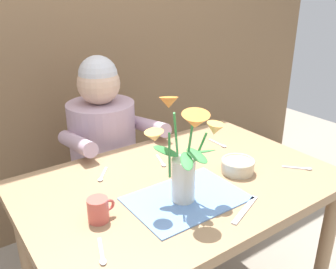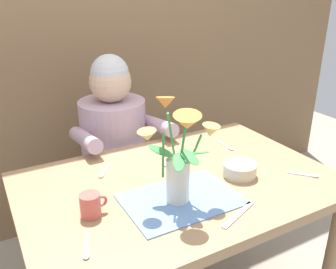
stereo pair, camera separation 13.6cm
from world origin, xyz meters
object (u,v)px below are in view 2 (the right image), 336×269
flower_vase (179,156)px  ceramic_bowl (240,169)px  dinner_knife (239,214)px  coffee_cup (91,205)px  seated_person (115,161)px

flower_vase → ceramic_bowl: flower_vase is taller
flower_vase → dinner_knife: bearing=-50.1°
flower_vase → dinner_knife: (0.14, -0.16, -0.18)m
ceramic_bowl → coffee_cup: 0.60m
dinner_knife → coffee_cup: 0.49m
seated_person → dinner_knife: bearing=-86.6°
flower_vase → ceramic_bowl: size_ratio=2.67×
seated_person → dinner_knife: (0.09, -0.91, 0.18)m
coffee_cup → seated_person: bearing=63.5°
flower_vase → coffee_cup: (-0.29, 0.07, -0.14)m
flower_vase → ceramic_bowl: (0.31, 0.05, -0.15)m
dinner_knife → coffee_cup: (-0.42, 0.23, 0.04)m
seated_person → ceramic_bowl: 0.77m
dinner_knife → coffee_cup: size_ratio=2.04×
ceramic_bowl → dinner_knife: bearing=-129.8°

